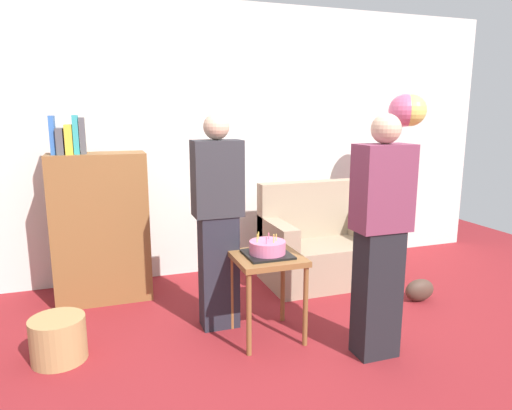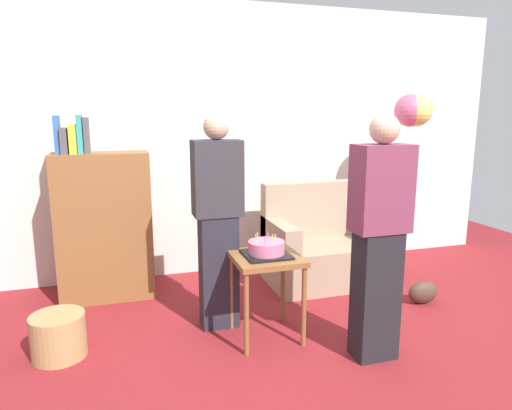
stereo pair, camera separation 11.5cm
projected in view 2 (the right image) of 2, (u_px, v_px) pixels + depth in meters
ground_plane at (313, 363)px, 3.04m from camera, size 8.00×8.00×0.00m
wall_back at (234, 141)px, 4.69m from camera, size 6.00×0.10×2.70m
couch at (323, 247)px, 4.47m from camera, size 1.10×0.70×0.96m
bookshelf at (104, 224)px, 4.00m from camera, size 0.80×0.36×1.62m
side_table at (266, 268)px, 3.30m from camera, size 0.48×0.48×0.63m
birthday_cake at (266, 249)px, 3.27m from camera, size 0.32×0.32×0.17m
person_blowing_candles at (218, 221)px, 3.43m from camera, size 0.36×0.22×1.63m
person_holding_cake at (379, 238)px, 2.97m from camera, size 0.36×0.22×1.63m
wicker_basket at (58, 336)px, 3.10m from camera, size 0.36×0.36×0.30m
handbag at (423, 292)px, 3.97m from camera, size 0.28×0.14×0.20m
balloon_bunch at (413, 111)px, 4.42m from camera, size 0.36×0.34×1.81m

